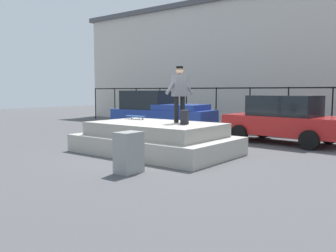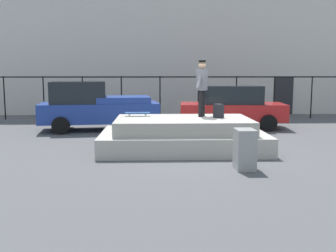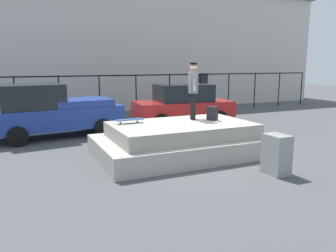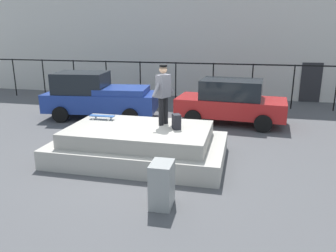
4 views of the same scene
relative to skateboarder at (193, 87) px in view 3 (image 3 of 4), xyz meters
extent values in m
plane|color=#4C4C4F|center=(-0.23, -0.70, -1.90)|extent=(60.00, 60.00, 0.00)
cube|color=#ADA89E|center=(-0.59, -0.44, -1.63)|extent=(4.75, 2.89, 0.53)
cube|color=#A09B91|center=(-0.59, -0.44, -1.17)|extent=(3.90, 2.37, 0.40)
cylinder|color=black|center=(-0.04, -0.10, -0.57)|extent=(0.14, 0.14, 0.79)
cylinder|color=black|center=(0.04, 0.10, -0.57)|extent=(0.14, 0.14, 0.79)
cube|color=#595960|center=(0.00, 0.00, 0.13)|extent=(0.38, 0.49, 0.63)
cylinder|color=#595960|center=(-0.10, -0.24, 0.15)|extent=(0.25, 0.44, 0.55)
cylinder|color=#595960|center=(0.10, 0.24, 0.15)|extent=(0.25, 0.44, 0.55)
sphere|color=tan|center=(0.00, 0.00, 0.59)|extent=(0.22, 0.22, 0.22)
cylinder|color=black|center=(0.00, 0.00, 0.69)|extent=(0.27, 0.27, 0.05)
cube|color=#264C8C|center=(-1.94, 0.12, -0.86)|extent=(0.77, 0.21, 0.02)
cylinder|color=silver|center=(-1.69, 0.03, -0.94)|extent=(0.06, 0.03, 0.06)
cylinder|color=silver|center=(-1.70, 0.23, -0.94)|extent=(0.06, 0.03, 0.06)
cylinder|color=silver|center=(-2.19, 0.02, -0.94)|extent=(0.06, 0.03, 0.06)
cylinder|color=silver|center=(-2.20, 0.22, -0.94)|extent=(0.06, 0.03, 0.06)
cube|color=black|center=(0.46, -0.37, -0.77)|extent=(0.30, 0.34, 0.41)
cube|color=navy|center=(-3.56, 3.61, -1.20)|extent=(4.72, 2.26, 0.75)
cube|color=black|center=(-4.35, 3.52, -0.41)|extent=(2.22, 1.82, 0.83)
cube|color=navy|center=(-2.65, 3.72, -0.71)|extent=(2.22, 1.87, 0.24)
cylinder|color=black|center=(-5.06, 4.33, -1.58)|extent=(0.66, 0.29, 0.64)
cylinder|color=black|center=(-4.85, 2.57, -1.58)|extent=(0.66, 0.29, 0.64)
cylinder|color=black|center=(-2.26, 4.66, -1.58)|extent=(0.66, 0.29, 0.64)
cylinder|color=black|center=(-2.05, 2.90, -1.58)|extent=(0.66, 0.29, 0.64)
cube|color=#B21E1E|center=(1.72, 4.01, -1.24)|extent=(4.28, 2.11, 0.68)
cube|color=black|center=(1.72, 4.01, -0.54)|extent=(2.40, 1.75, 0.72)
cylinder|color=black|center=(0.51, 5.03, -1.58)|extent=(0.66, 0.27, 0.64)
cylinder|color=black|center=(0.37, 3.20, -1.58)|extent=(0.66, 0.27, 0.64)
cylinder|color=black|center=(3.07, 4.83, -1.58)|extent=(0.66, 0.27, 0.64)
cylinder|color=black|center=(2.93, 3.00, -1.58)|extent=(0.66, 0.27, 0.64)
cube|color=gray|center=(0.68, -2.88, -1.42)|extent=(0.45, 0.61, 0.95)
cylinder|color=black|center=(-4.84, 7.20, -0.87)|extent=(0.06, 0.06, 2.06)
cylinder|color=black|center=(-2.99, 7.20, -0.87)|extent=(0.06, 0.06, 2.06)
cylinder|color=black|center=(-1.15, 7.20, -0.87)|extent=(0.06, 0.06, 2.06)
cylinder|color=black|center=(0.70, 7.20, -0.87)|extent=(0.06, 0.06, 2.06)
cylinder|color=black|center=(2.54, 7.20, -0.87)|extent=(0.06, 0.06, 2.06)
cylinder|color=black|center=(4.39, 7.20, -0.87)|extent=(0.06, 0.06, 2.06)
cylinder|color=black|center=(6.24, 7.20, -0.87)|extent=(0.06, 0.06, 2.06)
cylinder|color=black|center=(8.08, 7.20, -0.87)|extent=(0.06, 0.06, 2.06)
cylinder|color=black|center=(9.93, 7.20, -0.87)|extent=(0.06, 0.06, 2.06)
cylinder|color=black|center=(11.77, 7.20, -0.87)|extent=(0.06, 0.06, 2.06)
cube|color=black|center=(-0.23, 7.20, 0.12)|extent=(24.00, 0.04, 0.06)
cube|color=beige|center=(-0.23, 12.51, 1.52)|extent=(28.59, 6.76, 6.82)
cube|color=#262628|center=(5.49, 9.12, -0.90)|extent=(1.00, 0.06, 2.00)
camera|label=1|loc=(6.49, -8.81, -0.01)|focal=38.90mm
camera|label=2|loc=(-1.44, -11.97, 0.39)|focal=42.65mm
camera|label=3|loc=(-4.80, -8.77, 0.68)|focal=35.90mm
camera|label=4|loc=(2.19, -8.81, 1.57)|focal=35.16mm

